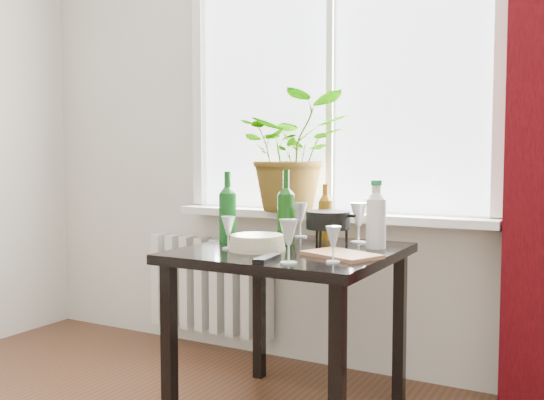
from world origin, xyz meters
The scene contains 18 objects.
window centered at (0.00, 2.22, 1.60)m, with size 1.72×0.08×1.62m.
windowsill centered at (0.00, 2.15, 0.82)m, with size 1.72×0.20×0.04m.
radiator centered at (-0.75, 2.18, 0.38)m, with size 0.80×0.10×0.55m.
table centered at (0.10, 1.55, 0.65)m, with size 0.85×0.85×0.74m.
potted_plant centered at (-0.17, 2.10, 1.15)m, with size 0.55×0.48×0.61m, color #1F651B.
wine_bottle_left centered at (-0.23, 1.57, 0.90)m, with size 0.08×0.08×0.33m, color #0D4613, non-canonical shape.
wine_bottle_right centered at (0.02, 1.66, 0.91)m, with size 0.08×0.08×0.33m, color #0D3B0B, non-canonical shape.
bottle_amber centered at (0.12, 1.86, 0.87)m, with size 0.07×0.07×0.27m, color brown, non-canonical shape.
cleaning_bottle centered at (0.41, 1.72, 0.89)m, with size 0.08×0.08×0.29m, color silver, non-canonical shape.
wineglass_front_right centered at (0.26, 1.22, 0.82)m, with size 0.07×0.07×0.16m, color silver, non-canonical shape.
wineglass_far_right centered at (0.39, 1.31, 0.81)m, with size 0.06×0.06×0.14m, color silver, non-canonical shape.
wineglass_back_center centered at (0.29, 1.84, 0.83)m, with size 0.08×0.08×0.19m, color silver, non-canonical shape.
wineglass_back_left centered at (-0.03, 1.90, 0.83)m, with size 0.07×0.07×0.17m, color silver, non-canonical shape.
wineglass_front_left centered at (-0.12, 1.40, 0.81)m, with size 0.06×0.06×0.14m, color silver, non-canonical shape.
plate_stack centered at (0.00, 1.43, 0.77)m, with size 0.24×0.24×0.06m, color beige.
fondue_pot centered at (0.20, 1.71, 0.82)m, with size 0.22×0.19×0.15m, color black, non-canonical shape.
tv_remote centered at (0.16, 1.23, 0.75)m, with size 0.05×0.16×0.02m, color black.
cutting_board centered at (0.37, 1.45, 0.75)m, with size 0.28×0.18×0.02m, color #A06C48.
Camera 1 is at (1.25, -0.72, 1.12)m, focal length 40.00 mm.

